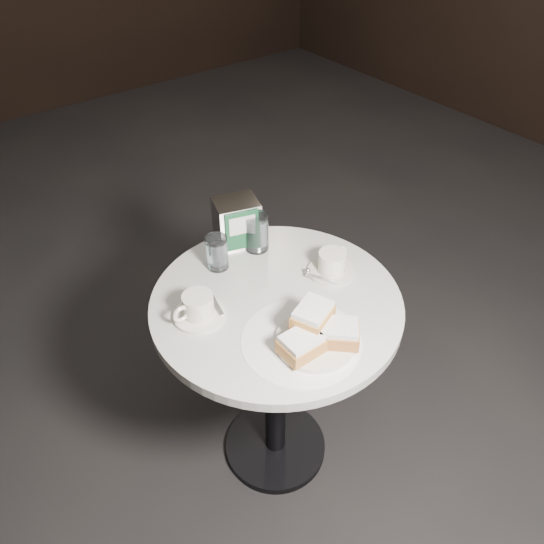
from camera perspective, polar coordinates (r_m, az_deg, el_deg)
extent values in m
plane|color=black|center=(2.05, 0.36, -18.36)|extent=(7.00, 7.00, 0.00)
cylinder|color=black|center=(2.04, 0.36, -18.14)|extent=(0.36, 0.36, 0.03)
cylinder|color=black|center=(1.75, 0.41, -12.08)|extent=(0.07, 0.07, 0.70)
cylinder|color=white|center=(1.48, 0.47, -3.37)|extent=(0.70, 0.70, 0.03)
cylinder|color=white|center=(1.36, 3.15, -7.36)|extent=(0.38, 0.38, 0.00)
cylinder|color=silver|center=(1.35, 4.64, -7.47)|extent=(0.25, 0.25, 0.01)
cube|color=#C5823C|center=(1.30, 3.16, -7.95)|extent=(0.10, 0.08, 0.04)
cube|color=white|center=(1.28, 3.20, -7.17)|extent=(0.09, 0.07, 0.01)
cube|color=#B77038|center=(1.34, 7.14, -6.69)|extent=(0.13, 0.13, 0.04)
cube|color=white|center=(1.32, 7.23, -5.91)|extent=(0.12, 0.12, 0.01)
cube|color=#D08D40|center=(1.33, 4.39, -4.86)|extent=(0.12, 0.11, 0.04)
cube|color=white|center=(1.31, 4.45, -4.05)|extent=(0.11, 0.10, 0.01)
cylinder|color=white|center=(1.43, -7.80, -4.59)|extent=(0.15, 0.15, 0.01)
cylinder|color=white|center=(1.40, -7.94, -3.52)|extent=(0.09, 0.09, 0.06)
cylinder|color=#997153|center=(1.39, -8.03, -2.75)|extent=(0.08, 0.08, 0.00)
torus|color=white|center=(1.39, -9.75, -4.47)|extent=(0.05, 0.01, 0.05)
cube|color=silver|center=(1.44, -6.06, -3.42)|extent=(0.03, 0.10, 0.00)
sphere|color=#B3B3B8|center=(1.47, -7.17, -2.32)|extent=(0.02, 0.02, 0.02)
cylinder|color=beige|center=(1.56, 6.36, 0.10)|extent=(0.17, 0.17, 0.01)
cylinder|color=white|center=(1.54, 6.46, 1.12)|extent=(0.10, 0.10, 0.06)
cylinder|color=#92644F|center=(1.52, 6.53, 1.85)|extent=(0.09, 0.09, 0.00)
torus|color=white|center=(1.57, 7.48, 2.04)|extent=(0.05, 0.02, 0.05)
cube|color=silver|center=(1.52, 5.30, -0.67)|extent=(0.06, 0.09, 0.00)
sphere|color=silver|center=(1.54, 3.85, 0.12)|extent=(0.02, 0.02, 0.02)
cylinder|color=white|center=(1.55, -5.94, 2.11)|extent=(0.07, 0.07, 0.10)
cylinder|color=white|center=(1.55, -5.93, 1.99)|extent=(0.06, 0.06, 0.09)
cylinder|color=white|center=(1.61, -1.70, 4.35)|extent=(0.08, 0.08, 0.12)
cylinder|color=silver|center=(1.61, -1.69, 4.22)|extent=(0.07, 0.07, 0.10)
cube|color=silver|center=(1.63, -3.81, 5.36)|extent=(0.15, 0.14, 0.15)
cube|color=#17532F|center=(1.58, -3.21, 4.45)|extent=(0.10, 0.03, 0.13)
cube|color=white|center=(1.57, -3.21, 5.03)|extent=(0.08, 0.03, 0.06)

